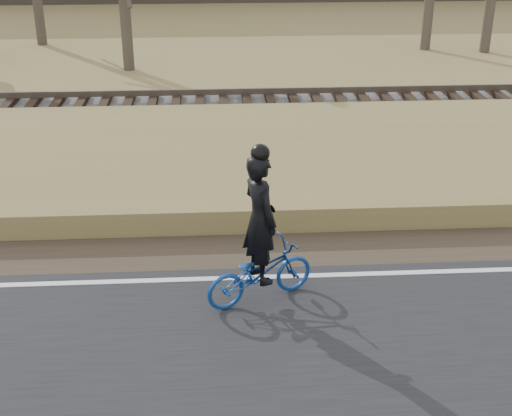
{
  "coord_description": "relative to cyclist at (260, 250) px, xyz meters",
  "views": [
    {
      "loc": [
        0.95,
        -9.29,
        5.59
      ],
      "look_at": [
        1.55,
        0.5,
        1.1
      ],
      "focal_mm": 50.0,
      "sensor_mm": 36.0,
      "label": 1
    }
  ],
  "objects": [
    {
      "name": "edge_line",
      "position": [
        -1.55,
        0.62,
        -0.8
      ],
      "size": [
        120.0,
        0.12,
        0.01
      ],
      "primitive_type": "cube",
      "color": "silver",
      "rests_on": "road"
    },
    {
      "name": "shoulder",
      "position": [
        -1.55,
        1.62,
        -0.84
      ],
      "size": [
        120.0,
        1.6,
        0.04
      ],
      "primitive_type": "cube",
      "color": "#473A2B",
      "rests_on": "ground"
    },
    {
      "name": "road",
      "position": [
        -1.55,
        -2.08,
        -0.83
      ],
      "size": [
        120.0,
        6.0,
        0.06
      ],
      "primitive_type": "cube",
      "color": "black",
      "rests_on": "ground"
    },
    {
      "name": "cyclist",
      "position": [
        0.0,
        0.0,
        0.0
      ],
      "size": [
        1.76,
        1.22,
        2.39
      ],
      "rotation": [
        0.0,
        0.0,
        2.0
      ],
      "color": "navy",
      "rests_on": "road"
    },
    {
      "name": "ground",
      "position": [
        -1.55,
        0.42,
        -0.86
      ],
      "size": [
        120.0,
        120.0,
        0.0
      ],
      "primitive_type": "plane",
      "color": "olive",
      "rests_on": "ground"
    },
    {
      "name": "ballast",
      "position": [
        -1.55,
        8.42,
        -0.64
      ],
      "size": [
        120.0,
        3.0,
        0.45
      ],
      "primitive_type": "cube",
      "color": "slate",
      "rests_on": "ground"
    },
    {
      "name": "embankment",
      "position": [
        -1.55,
        4.62,
        -0.64
      ],
      "size": [
        120.0,
        5.0,
        0.44
      ],
      "primitive_type": "cube",
      "color": "olive",
      "rests_on": "ground"
    },
    {
      "name": "railroad",
      "position": [
        -1.55,
        8.42,
        -0.34
      ],
      "size": [
        120.0,
        2.4,
        0.29
      ],
      "color": "black",
      "rests_on": "ballast"
    }
  ]
}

